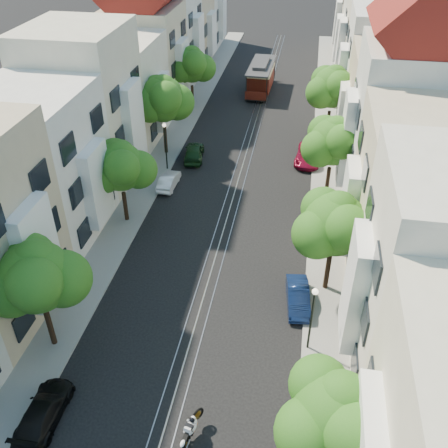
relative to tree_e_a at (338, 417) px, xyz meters
The scene contains 26 objects.
ground 32.17m from the tree_e_a, 103.17° to the left, with size 200.00×200.00×0.00m, color black.
sidewalk_east 31.33m from the tree_e_a, 90.02° to the left, with size 2.50×80.00×0.12m, color gray.
sidewalk_west 34.52m from the tree_e_a, 115.07° to the left, with size 2.50×80.00×0.12m, color gray.
rail_left 32.29m from the tree_e_a, 104.13° to the left, with size 0.06×80.00×0.02m, color gray.
rail_slot 32.16m from the tree_e_a, 103.17° to the left, with size 0.06×80.00×0.02m, color gray.
rail_right 32.04m from the tree_e_a, 102.21° to the left, with size 0.06×80.00×0.02m, color gray.
lane_line 32.16m from the tree_e_a, 103.17° to the left, with size 0.08×80.00×0.01m, color tan.
townhouses_east 31.29m from the tree_e_a, 81.53° to the left, with size 7.75×72.00×12.00m.
townhouses_west 36.38m from the tree_e_a, 121.73° to the left, with size 7.75×72.00×11.76m.
tree_e_a is the anchor object (origin of this frame).
tree_e_b 12.00m from the tree_e_a, 90.00° to the left, with size 4.93×4.08×6.68m.
tree_e_c 23.00m from the tree_e_a, 90.00° to the left, with size 4.84×3.99×6.52m.
tree_e_d 34.00m from the tree_e_a, 90.00° to the left, with size 5.01×4.16×6.85m.
tree_w_a 15.25m from the tree_e_a, 160.85° to the left, with size 4.93×4.08×6.68m.
tree_w_b 22.28m from the tree_e_a, 130.27° to the left, with size 4.72×3.87×6.27m.
tree_w_c 31.49m from the tree_e_a, 117.22° to the left, with size 5.13×4.28×7.09m.
tree_w_d 41.57m from the tree_e_a, 110.27° to the left, with size 4.84×3.99×6.52m.
lamp_east 7.26m from the tree_e_a, 97.79° to the left, with size 0.32×0.32×4.16m.
lamp_west 28.51m from the tree_e_a, 118.45° to the left, with size 0.32×0.32×4.16m.
sportbike_rider 7.08m from the tree_e_a, behind, with size 0.70×1.81×1.28m.
cable_car 46.16m from the tree_e_a, 99.69° to the left, with size 2.80×8.29×3.16m.
parked_car_e_mid 11.12m from the tree_e_a, 99.14° to the left, with size 1.25×3.59×1.18m, color #0C1B40.
parked_car_e_far 28.90m from the tree_e_a, 93.32° to the left, with size 2.12×4.60×1.28m, color maroon.
parked_car_w_near 13.43m from the tree_e_a, behind, with size 1.64×4.02×1.17m, color black.
parked_car_w_mid 25.91m from the tree_e_a, 119.63° to the left, with size 1.18×3.38×1.11m, color white.
parked_car_w_far 29.99m from the tree_e_a, 113.17° to the left, with size 1.63×4.04×1.38m, color black.
Camera 1 is at (4.96, -14.59, 20.83)m, focal length 40.00 mm.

